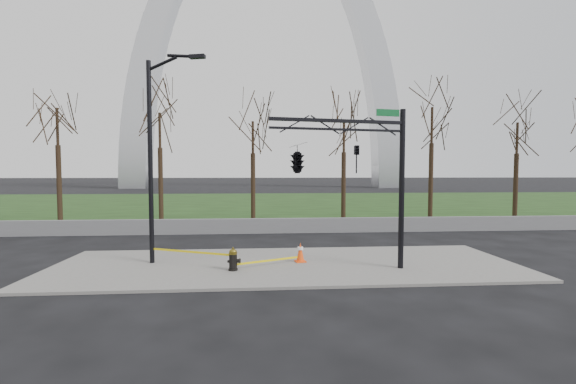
{
  "coord_description": "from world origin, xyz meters",
  "views": [
    {
      "loc": [
        -1.01,
        -14.48,
        3.68
      ],
      "look_at": [
        0.21,
        2.0,
        2.81
      ],
      "focal_mm": 23.29,
      "sensor_mm": 36.0,
      "label": 1
    }
  ],
  "objects": [
    {
      "name": "traffic_cone",
      "position": [
        0.58,
        0.24,
        0.49
      ],
      "size": [
        0.46,
        0.46,
        0.78
      ],
      "rotation": [
        0.0,
        0.0,
        0.18
      ],
      "color": "#FF480D",
      "rests_on": "sidewalk"
    },
    {
      "name": "fire_hydrant",
      "position": [
        -2.01,
        -0.87,
        0.49
      ],
      "size": [
        0.53,
        0.34,
        0.85
      ],
      "rotation": [
        0.0,
        0.0,
        -0.16
      ],
      "color": "black",
      "rests_on": "sidewalk"
    },
    {
      "name": "caution_tape",
      "position": [
        -2.37,
        -0.23,
        0.5
      ],
      "size": [
        5.89,
        1.41,
        0.43
      ],
      "color": "yellow",
      "rests_on": "ground"
    },
    {
      "name": "ground",
      "position": [
        0.0,
        0.0,
        0.0
      ],
      "size": [
        500.0,
        500.0,
        0.0
      ],
      "primitive_type": "plane",
      "color": "black",
      "rests_on": "ground"
    },
    {
      "name": "grass_strip",
      "position": [
        0.0,
        30.0,
        0.03
      ],
      "size": [
        120.0,
        40.0,
        0.06
      ],
      "primitive_type": "cube",
      "color": "black",
      "rests_on": "ground"
    },
    {
      "name": "guardrail",
      "position": [
        0.0,
        8.0,
        0.45
      ],
      "size": [
        60.0,
        0.3,
        0.9
      ],
      "primitive_type": "cube",
      "color": "#59595B",
      "rests_on": "ground"
    },
    {
      "name": "sidewalk",
      "position": [
        0.0,
        0.0,
        0.05
      ],
      "size": [
        18.0,
        6.0,
        0.1
      ],
      "primitive_type": "cube",
      "color": "slate",
      "rests_on": "ground"
    },
    {
      "name": "traffic_signal_mast",
      "position": [
        1.02,
        -1.48,
        4.15
      ],
      "size": [
        5.05,
        2.54,
        6.0
      ],
      "rotation": [
        0.0,
        0.0,
        0.15
      ],
      "color": "black",
      "rests_on": "ground"
    },
    {
      "name": "street_light",
      "position": [
        -5.09,
        0.48,
        4.69
      ],
      "size": [
        2.35,
        0.74,
        8.21
      ],
      "rotation": [
        0.0,
        0.0,
        -0.24
      ],
      "color": "black",
      "rests_on": "ground"
    },
    {
      "name": "gateway_arch",
      "position": [
        0.0,
        75.0,
        32.5
      ],
      "size": [
        66.0,
        6.0,
        65.0
      ],
      "primitive_type": null,
      "color": "#B9BBC0",
      "rests_on": "ground"
    },
    {
      "name": "tree_row",
      "position": [
        4.95,
        12.0,
        4.55
      ],
      "size": [
        55.9,
        4.0,
        9.09
      ],
      "color": "black",
      "rests_on": "ground"
    }
  ]
}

